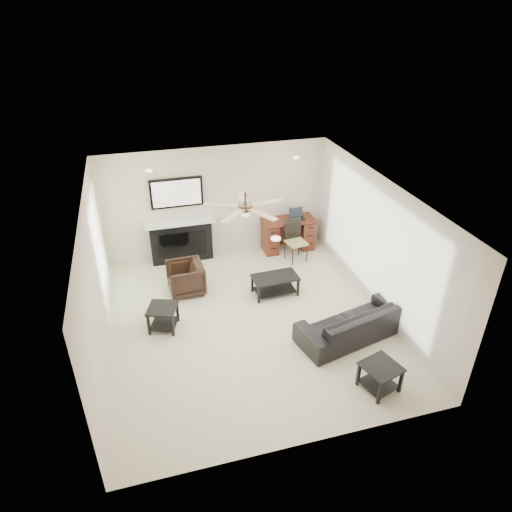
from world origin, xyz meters
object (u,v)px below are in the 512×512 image
(armchair, at_px, (186,278))
(desk, at_px, (288,234))
(sofa, at_px, (352,322))
(fireplace_unit, at_px, (180,222))
(coffee_table, at_px, (275,285))

(armchair, xyz_separation_m, desk, (2.55, 1.15, 0.06))
(sofa, xyz_separation_m, fireplace_unit, (-2.50, 3.44, 0.67))
(desk, bearing_deg, armchair, -155.80)
(armchair, distance_m, coffee_table, 1.79)
(fireplace_unit, relative_size, desk, 1.57)
(coffee_table, relative_size, fireplace_unit, 0.47)
(fireplace_unit, bearing_deg, armchair, -94.39)
(sofa, bearing_deg, fireplace_unit, -67.44)
(sofa, distance_m, desk, 3.30)
(sofa, relative_size, coffee_table, 2.20)
(fireplace_unit, bearing_deg, sofa, -54.01)
(armchair, bearing_deg, desk, 111.37)
(coffee_table, bearing_deg, armchair, 159.53)
(coffee_table, distance_m, fireplace_unit, 2.56)
(armchair, xyz_separation_m, fireplace_unit, (0.10, 1.29, 0.64))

